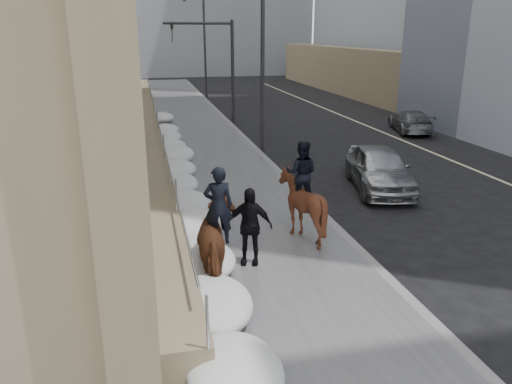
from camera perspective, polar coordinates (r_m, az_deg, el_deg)
ground at (r=10.20m, az=3.46°, el=-13.89°), size 140.00×140.00×0.00m
sidewalk at (r=19.22m, az=-4.90°, el=1.81°), size 5.00×80.00×0.12m
curb at (r=19.73m, az=2.65°, el=2.29°), size 0.24×80.00×0.12m
lane_line at (r=23.09m, az=21.89°, el=3.18°), size 0.15×70.00×0.01m
streetlight_mid at (r=22.92m, az=0.35°, el=15.95°), size 1.71×0.24×8.00m
streetlight_far at (r=42.63m, az=-6.11°, el=16.76°), size 1.71×0.24×8.00m
traffic_signal at (r=30.67m, az=-4.47°, el=15.32°), size 4.10×0.22×6.00m
snow_bank at (r=17.16m, az=-8.72°, el=1.11°), size 1.70×18.10×0.76m
mounted_horse_left at (r=10.80m, az=-4.18°, el=-5.40°), size 1.04×2.16×2.57m
mounted_horse_right at (r=13.14m, az=5.22°, el=-0.84°), size 1.97×2.06×2.56m
pedestrian at (r=11.62m, az=-0.80°, el=-3.91°), size 1.18×0.77×1.86m
car_silver at (r=18.08m, az=13.90°, el=2.66°), size 2.78×4.84×1.55m
car_grey at (r=29.24m, az=17.22°, el=7.76°), size 2.71×4.49×1.22m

